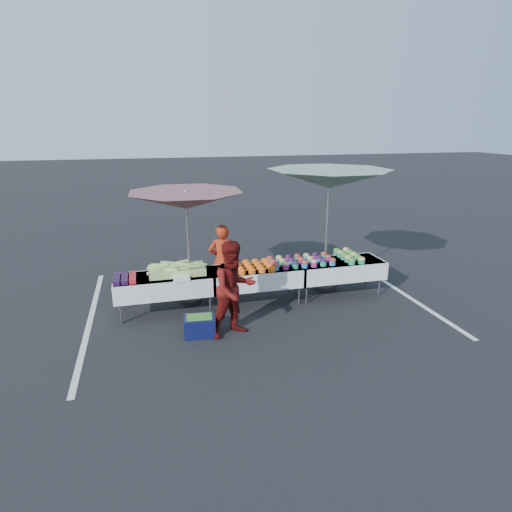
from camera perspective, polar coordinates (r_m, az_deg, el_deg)
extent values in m
plane|color=black|center=(8.80, 0.00, -6.23)|extent=(80.00, 80.00, 0.00)
cube|color=silver|center=(8.63, -21.23, -7.95)|extent=(0.10, 5.00, 0.00)
cube|color=silver|center=(10.03, 18.02, -4.07)|extent=(0.10, 5.00, 0.00)
cube|color=white|center=(8.29, -12.14, -2.72)|extent=(1.80, 0.75, 0.04)
cube|color=white|center=(8.34, -12.08, -3.75)|extent=(1.86, 0.81, 0.36)
cylinder|color=slate|center=(8.23, -17.55, -7.34)|extent=(0.04, 0.04, 0.39)
cylinder|color=slate|center=(8.77, -17.40, -5.77)|extent=(0.04, 0.04, 0.39)
cylinder|color=slate|center=(8.27, -6.10, -6.43)|extent=(0.04, 0.04, 0.39)
cylinder|color=slate|center=(8.81, -6.69, -4.93)|extent=(0.04, 0.04, 0.39)
cube|color=white|center=(8.53, 0.00, -1.73)|extent=(1.80, 0.75, 0.04)
cube|color=white|center=(8.58, 0.00, -2.74)|extent=(1.86, 0.81, 0.36)
cylinder|color=slate|center=(8.30, -5.00, -6.33)|extent=(0.04, 0.04, 0.39)
cylinder|color=slate|center=(8.83, -5.66, -4.84)|extent=(0.04, 0.04, 0.39)
cylinder|color=slate|center=(8.69, 5.76, -5.23)|extent=(0.04, 0.04, 0.39)
cylinder|color=slate|center=(9.21, 4.49, -3.88)|extent=(0.04, 0.04, 0.39)
cube|color=white|center=(9.13, 10.99, -0.77)|extent=(1.80, 0.75, 0.04)
cube|color=white|center=(9.18, 10.94, -1.72)|extent=(1.86, 0.81, 0.36)
cylinder|color=slate|center=(8.75, 6.74, -5.12)|extent=(0.04, 0.04, 0.39)
cylinder|color=slate|center=(9.26, 5.42, -3.78)|extent=(0.04, 0.04, 0.39)
cylinder|color=slate|center=(9.44, 16.09, -3.99)|extent=(0.04, 0.04, 0.39)
cylinder|color=slate|center=(9.91, 14.38, -2.82)|extent=(0.04, 0.04, 0.39)
cube|color=black|center=(8.03, -18.13, -3.41)|extent=(0.12, 0.12, 0.08)
cube|color=black|center=(8.16, -18.09, -3.07)|extent=(0.12, 0.12, 0.08)
cube|color=black|center=(8.29, -18.04, -2.74)|extent=(0.12, 0.12, 0.08)
cube|color=black|center=(8.43, -18.00, -2.43)|extent=(0.12, 0.12, 0.08)
cube|color=black|center=(8.02, -17.14, -3.33)|extent=(0.12, 0.12, 0.08)
cube|color=black|center=(8.15, -17.11, -3.00)|extent=(0.12, 0.12, 0.08)
cube|color=black|center=(8.28, -17.08, -2.67)|extent=(0.12, 0.12, 0.08)
cube|color=black|center=(8.42, -17.05, -2.36)|extent=(0.12, 0.12, 0.08)
cube|color=maroon|center=(8.01, -16.14, -3.26)|extent=(0.12, 0.12, 0.08)
cube|color=maroon|center=(8.15, -16.13, -2.93)|extent=(0.12, 0.12, 0.08)
cube|color=maroon|center=(8.28, -16.11, -2.60)|extent=(0.12, 0.12, 0.08)
cube|color=maroon|center=(8.41, -16.10, -2.29)|extent=(0.12, 0.12, 0.08)
cube|color=#A5C565|center=(8.31, -10.48, -1.89)|extent=(1.05, 0.55, 0.14)
cylinder|color=#A5C565|center=(8.47, -8.53, -1.18)|extent=(0.27, 0.09, 0.10)
cylinder|color=#A5C565|center=(8.31, -13.15, -1.31)|extent=(0.27, 0.14, 0.07)
cylinder|color=#A5C565|center=(8.17, -9.70, -1.09)|extent=(0.27, 0.14, 0.09)
cylinder|color=#A5C565|center=(8.32, -13.44, -1.72)|extent=(0.27, 0.15, 0.10)
cylinder|color=#A5C565|center=(8.22, -11.72, -1.49)|extent=(0.27, 0.15, 0.08)
cylinder|color=#A5C565|center=(8.31, -10.81, -1.03)|extent=(0.27, 0.10, 0.10)
cylinder|color=#A5C565|center=(8.19, -10.75, -1.30)|extent=(0.27, 0.07, 0.08)
cylinder|color=#A5C565|center=(8.11, -11.33, -1.87)|extent=(0.27, 0.14, 0.09)
cylinder|color=#A5C565|center=(8.46, -11.71, -0.90)|extent=(0.27, 0.12, 0.08)
cylinder|color=#A5C565|center=(8.43, -7.47, -1.13)|extent=(0.27, 0.16, 0.08)
cylinder|color=#A5C565|center=(8.23, -12.67, -1.47)|extent=(0.27, 0.11, 0.07)
cylinder|color=#A5C565|center=(8.08, -10.97, -2.23)|extent=(0.27, 0.10, 0.07)
cylinder|color=#A5C565|center=(8.42, -9.87, -0.80)|extent=(0.27, 0.12, 0.08)
cylinder|color=#A5C565|center=(8.06, -13.45, -2.11)|extent=(0.27, 0.15, 0.08)
cylinder|color=#A5C565|center=(8.30, -12.90, -1.20)|extent=(0.27, 0.10, 0.08)
cylinder|color=#A5C565|center=(8.26, -9.05, -1.35)|extent=(0.27, 0.16, 0.10)
cylinder|color=#A5C565|center=(8.19, -12.46, -1.24)|extent=(0.27, 0.12, 0.09)
cylinder|color=#A5C565|center=(8.08, -8.48, -1.40)|extent=(0.27, 0.09, 0.07)
cube|color=white|center=(8.00, -9.91, -2.96)|extent=(0.30, 0.25, 0.05)
cylinder|color=#C96116|center=(8.14, -3.25, -2.37)|extent=(0.15, 0.15, 0.05)
ellipsoid|color=red|center=(8.13, -3.25, -2.10)|extent=(0.15, 0.15, 0.08)
cylinder|color=#C96116|center=(8.31, -3.50, -1.96)|extent=(0.15, 0.15, 0.05)
ellipsoid|color=red|center=(8.30, -3.50, -1.70)|extent=(0.15, 0.15, 0.08)
cylinder|color=#C96116|center=(8.48, -3.74, -1.58)|extent=(0.15, 0.15, 0.05)
ellipsoid|color=red|center=(8.46, -3.74, -1.32)|extent=(0.15, 0.15, 0.08)
cylinder|color=#C96116|center=(8.64, -3.97, -1.20)|extent=(0.15, 0.15, 0.05)
ellipsoid|color=red|center=(8.63, -3.97, -0.95)|extent=(0.15, 0.15, 0.08)
cylinder|color=#C96116|center=(8.18, -1.88, -2.25)|extent=(0.15, 0.15, 0.05)
ellipsoid|color=red|center=(8.17, -1.88, -1.99)|extent=(0.15, 0.15, 0.08)
cylinder|color=#C96116|center=(8.35, -2.15, -1.85)|extent=(0.15, 0.15, 0.05)
ellipsoid|color=red|center=(8.33, -2.15, -1.59)|extent=(0.15, 0.15, 0.08)
cylinder|color=#C96116|center=(8.51, -2.42, -1.47)|extent=(0.15, 0.15, 0.05)
ellipsoid|color=red|center=(8.50, -2.42, -1.21)|extent=(0.15, 0.15, 0.08)
cylinder|color=#C96116|center=(8.68, -2.67, -1.10)|extent=(0.15, 0.15, 0.05)
ellipsoid|color=red|center=(8.67, -2.67, -0.85)|extent=(0.15, 0.15, 0.08)
cylinder|color=#C96116|center=(8.22, -0.52, -2.14)|extent=(0.15, 0.15, 0.05)
ellipsoid|color=red|center=(8.21, -0.52, -1.87)|extent=(0.15, 0.15, 0.08)
cylinder|color=#C96116|center=(8.39, -0.82, -1.74)|extent=(0.15, 0.15, 0.05)
ellipsoid|color=red|center=(8.38, -0.82, -1.48)|extent=(0.15, 0.15, 0.08)
cylinder|color=#C96116|center=(8.56, -1.11, -1.36)|extent=(0.15, 0.15, 0.05)
ellipsoid|color=red|center=(8.54, -1.11, -1.11)|extent=(0.15, 0.15, 0.08)
cylinder|color=#C96116|center=(8.72, -1.39, -1.00)|extent=(0.15, 0.15, 0.05)
ellipsoid|color=red|center=(8.71, -1.39, -0.75)|extent=(0.15, 0.15, 0.08)
cylinder|color=#C96116|center=(8.27, 0.83, -2.02)|extent=(0.15, 0.15, 0.05)
ellipsoid|color=red|center=(8.26, 0.83, -1.76)|extent=(0.15, 0.15, 0.08)
cylinder|color=#C96116|center=(8.44, 0.50, -1.63)|extent=(0.15, 0.15, 0.05)
ellipsoid|color=red|center=(8.42, 0.50, -1.37)|extent=(0.15, 0.15, 0.08)
cylinder|color=#C96116|center=(8.60, 0.19, -1.25)|extent=(0.15, 0.15, 0.05)
ellipsoid|color=red|center=(8.59, 0.19, -1.00)|extent=(0.15, 0.15, 0.08)
cylinder|color=#C96116|center=(8.77, -0.11, -0.89)|extent=(0.15, 0.15, 0.05)
ellipsoid|color=red|center=(8.75, -0.11, -0.64)|extent=(0.15, 0.15, 0.08)
cylinder|color=#C96116|center=(8.33, 2.15, -1.90)|extent=(0.15, 0.15, 0.05)
ellipsoid|color=red|center=(8.31, 2.16, -1.64)|extent=(0.15, 0.15, 0.08)
cylinder|color=#C96116|center=(8.49, 1.80, -1.52)|extent=(0.15, 0.15, 0.05)
ellipsoid|color=red|center=(8.48, 1.81, -1.26)|extent=(0.15, 0.15, 0.08)
cylinder|color=#C96116|center=(8.65, 1.47, -1.15)|extent=(0.15, 0.15, 0.05)
ellipsoid|color=red|center=(8.64, 1.47, -0.90)|extent=(0.15, 0.15, 0.08)
cylinder|color=#C96116|center=(8.82, 1.14, -0.79)|extent=(0.15, 0.15, 0.05)
ellipsoid|color=red|center=(8.80, 1.15, -0.54)|extent=(0.15, 0.15, 0.08)
cylinder|color=#2A77C5|center=(8.40, 2.69, -1.55)|extent=(0.13, 0.13, 0.10)
ellipsoid|color=maroon|center=(8.38, 2.70, -1.17)|extent=(0.14, 0.14, 0.10)
cylinder|color=#9B2178|center=(8.60, 2.26, -1.10)|extent=(0.13, 0.13, 0.10)
ellipsoid|color=maroon|center=(8.58, 2.26, -0.72)|extent=(0.14, 0.14, 0.10)
cylinder|color=#238F5F|center=(8.80, 1.84, -0.66)|extent=(0.13, 0.13, 0.10)
ellipsoid|color=maroon|center=(8.78, 1.85, -0.29)|extent=(0.14, 0.14, 0.10)
cylinder|color=#9B2178|center=(8.46, 3.99, -1.44)|extent=(0.13, 0.13, 0.10)
ellipsoid|color=tan|center=(8.44, 3.99, -1.06)|extent=(0.14, 0.14, 0.10)
cylinder|color=#238F5F|center=(8.66, 3.52, -0.99)|extent=(0.13, 0.13, 0.10)
ellipsoid|color=tan|center=(8.64, 3.53, -0.61)|extent=(0.14, 0.14, 0.10)
cylinder|color=#2A77C5|center=(8.86, 3.08, -0.56)|extent=(0.13, 0.13, 0.10)
ellipsoid|color=tan|center=(8.84, 3.09, -0.19)|extent=(0.14, 0.14, 0.10)
cylinder|color=#238F5F|center=(8.52, 5.26, -1.33)|extent=(0.13, 0.13, 0.10)
ellipsoid|color=black|center=(8.50, 5.27, -0.95)|extent=(0.14, 0.14, 0.10)
cylinder|color=#2A77C5|center=(8.72, 4.77, -0.89)|extent=(0.13, 0.13, 0.10)
ellipsoid|color=black|center=(8.70, 4.78, -0.51)|extent=(0.14, 0.14, 0.10)
cylinder|color=#9B2178|center=(8.92, 4.31, -0.46)|extent=(0.13, 0.13, 0.10)
ellipsoid|color=black|center=(8.90, 4.32, -0.09)|extent=(0.14, 0.14, 0.10)
cylinder|color=#2A77C5|center=(8.59, 6.52, -1.22)|extent=(0.13, 0.13, 0.10)
ellipsoid|color=maroon|center=(8.57, 6.53, -0.84)|extent=(0.14, 0.14, 0.10)
cylinder|color=#9B2178|center=(8.79, 6.00, -0.78)|extent=(0.13, 0.13, 0.10)
ellipsoid|color=maroon|center=(8.77, 6.02, -0.41)|extent=(0.14, 0.14, 0.10)
cylinder|color=#238F5F|center=(8.98, 5.52, -0.36)|extent=(0.13, 0.13, 0.10)
ellipsoid|color=maroon|center=(8.96, 5.53, 0.00)|extent=(0.14, 0.14, 0.10)
cylinder|color=#9B2178|center=(8.66, 7.75, -1.11)|extent=(0.13, 0.13, 0.10)
ellipsoid|color=tan|center=(8.64, 7.77, -0.73)|extent=(0.14, 0.14, 0.10)
cylinder|color=#238F5F|center=(8.86, 7.22, -0.68)|extent=(0.13, 0.13, 0.10)
ellipsoid|color=tan|center=(8.84, 7.23, -0.31)|extent=(0.14, 0.14, 0.10)
cylinder|color=#2A77C5|center=(9.05, 6.71, -0.26)|extent=(0.13, 0.13, 0.10)
ellipsoid|color=tan|center=(9.03, 6.72, 0.10)|extent=(0.14, 0.14, 0.10)
cylinder|color=#238F5F|center=(8.74, 8.97, -1.00)|extent=(0.13, 0.13, 0.10)
ellipsoid|color=black|center=(8.72, 8.98, -0.63)|extent=(0.14, 0.14, 0.10)
cylinder|color=#2A77C5|center=(8.93, 8.41, -0.57)|extent=(0.13, 0.13, 0.10)
ellipsoid|color=black|center=(8.91, 8.43, -0.21)|extent=(0.14, 0.14, 0.10)
cylinder|color=#9B2178|center=(9.12, 7.88, -0.17)|extent=(0.13, 0.13, 0.10)
ellipsoid|color=black|center=(9.10, 7.89, 0.19)|extent=(0.14, 0.14, 0.10)
cylinder|color=#2A77C5|center=(8.82, 10.16, -0.89)|extent=(0.13, 0.13, 0.10)
ellipsoid|color=maroon|center=(8.80, 10.18, -0.52)|extent=(0.14, 0.14, 0.10)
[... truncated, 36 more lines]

